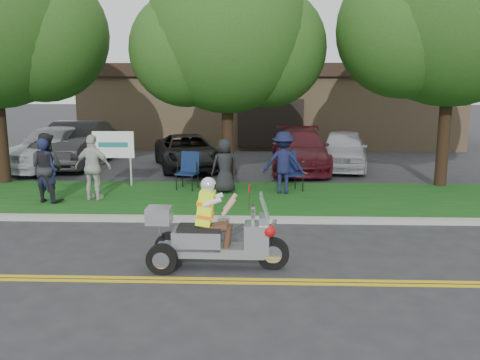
{
  "coord_description": "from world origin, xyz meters",
  "views": [
    {
      "loc": [
        1.44,
        -8.37,
        3.27
      ],
      "look_at": [
        1.07,
        2.0,
        1.21
      ],
      "focal_mm": 38.0,
      "sensor_mm": 36.0,
      "label": 1
    }
  ],
  "objects_px": {
    "parked_car_left": "(76,144)",
    "spectator_adult_mid": "(47,167)",
    "trike_scooter": "(211,237)",
    "lawn_chair_a": "(189,168)",
    "parked_car_mid": "(187,152)",
    "parked_car_right": "(300,150)",
    "lawn_chair_b": "(289,168)",
    "spectator_adult_right": "(93,167)",
    "parked_car_far_right": "(343,150)",
    "parked_car_far_left": "(57,146)",
    "spectator_adult_left": "(46,170)"
  },
  "relations": [
    {
      "from": "parked_car_left",
      "to": "spectator_adult_mid",
      "type": "bearing_deg",
      "value": -77.3
    },
    {
      "from": "trike_scooter",
      "to": "parked_car_left",
      "type": "relative_size",
      "value": 0.49
    },
    {
      "from": "lawn_chair_a",
      "to": "spectator_adult_mid",
      "type": "bearing_deg",
      "value": -138.39
    },
    {
      "from": "parked_car_mid",
      "to": "parked_car_right",
      "type": "height_order",
      "value": "parked_car_right"
    },
    {
      "from": "trike_scooter",
      "to": "lawn_chair_a",
      "type": "relative_size",
      "value": 2.3
    },
    {
      "from": "parked_car_right",
      "to": "spectator_adult_mid",
      "type": "bearing_deg",
      "value": -139.45
    },
    {
      "from": "lawn_chair_a",
      "to": "lawn_chair_b",
      "type": "height_order",
      "value": "lawn_chair_b"
    },
    {
      "from": "spectator_adult_right",
      "to": "parked_car_mid",
      "type": "xyz_separation_m",
      "value": [
        1.75,
        5.47,
        -0.35
      ]
    },
    {
      "from": "parked_car_left",
      "to": "spectator_adult_right",
      "type": "bearing_deg",
      "value": -66.73
    },
    {
      "from": "lawn_chair_b",
      "to": "spectator_adult_right",
      "type": "relative_size",
      "value": 0.65
    },
    {
      "from": "trike_scooter",
      "to": "parked_car_left",
      "type": "height_order",
      "value": "parked_car_left"
    },
    {
      "from": "trike_scooter",
      "to": "parked_car_mid",
      "type": "xyz_separation_m",
      "value": [
        -1.82,
        10.12,
        0.06
      ]
    },
    {
      "from": "spectator_adult_right",
      "to": "parked_car_far_right",
      "type": "bearing_deg",
      "value": -132.86
    },
    {
      "from": "trike_scooter",
      "to": "spectator_adult_right",
      "type": "bearing_deg",
      "value": 128.47
    },
    {
      "from": "parked_car_far_left",
      "to": "parked_car_mid",
      "type": "bearing_deg",
      "value": 21.92
    },
    {
      "from": "lawn_chair_b",
      "to": "parked_car_far_left",
      "type": "bearing_deg",
      "value": 131.91
    },
    {
      "from": "spectator_adult_left",
      "to": "parked_car_far_right",
      "type": "xyz_separation_m",
      "value": [
        8.67,
        6.02,
        -0.24
      ]
    },
    {
      "from": "parked_car_left",
      "to": "parked_car_far_right",
      "type": "distance_m",
      "value": 10.11
    },
    {
      "from": "parked_car_far_right",
      "to": "lawn_chair_a",
      "type": "bearing_deg",
      "value": -130.59
    },
    {
      "from": "spectator_adult_mid",
      "to": "spectator_adult_right",
      "type": "xyz_separation_m",
      "value": [
        1.15,
        0.25,
        -0.03
      ]
    },
    {
      "from": "lawn_chair_b",
      "to": "parked_car_far_right",
      "type": "xyz_separation_m",
      "value": [
        2.26,
        4.27,
        -0.03
      ]
    },
    {
      "from": "spectator_adult_right",
      "to": "spectator_adult_mid",
      "type": "bearing_deg",
      "value": 22.76
    },
    {
      "from": "parked_car_mid",
      "to": "parked_car_right",
      "type": "relative_size",
      "value": 0.9
    },
    {
      "from": "lawn_chair_a",
      "to": "parked_car_right",
      "type": "height_order",
      "value": "parked_car_right"
    },
    {
      "from": "trike_scooter",
      "to": "parked_car_mid",
      "type": "relative_size",
      "value": 0.55
    },
    {
      "from": "parked_car_far_left",
      "to": "parked_car_mid",
      "type": "relative_size",
      "value": 1.1
    },
    {
      "from": "parked_car_far_left",
      "to": "parked_car_far_right",
      "type": "bearing_deg",
      "value": 21.35
    },
    {
      "from": "trike_scooter",
      "to": "parked_car_right",
      "type": "distance_m",
      "value": 10.36
    },
    {
      "from": "trike_scooter",
      "to": "lawn_chair_b",
      "type": "height_order",
      "value": "trike_scooter"
    },
    {
      "from": "trike_scooter",
      "to": "parked_car_left",
      "type": "bearing_deg",
      "value": 121.29
    },
    {
      "from": "lawn_chair_a",
      "to": "parked_car_right",
      "type": "relative_size",
      "value": 0.22
    },
    {
      "from": "trike_scooter",
      "to": "lawn_chair_a",
      "type": "height_order",
      "value": "trike_scooter"
    },
    {
      "from": "lawn_chair_b",
      "to": "parked_car_right",
      "type": "height_order",
      "value": "parked_car_right"
    },
    {
      "from": "parked_car_right",
      "to": "parked_car_far_left",
      "type": "bearing_deg",
      "value": -176.93
    },
    {
      "from": "parked_car_far_left",
      "to": "parked_car_right",
      "type": "relative_size",
      "value": 0.99
    },
    {
      "from": "parked_car_mid",
      "to": "spectator_adult_mid",
      "type": "bearing_deg",
      "value": -133.3
    },
    {
      "from": "lawn_chair_a",
      "to": "spectator_adult_right",
      "type": "bearing_deg",
      "value": -132.47
    },
    {
      "from": "lawn_chair_a",
      "to": "parked_car_far_right",
      "type": "xyz_separation_m",
      "value": [
        5.2,
        4.17,
        0.0
      ]
    },
    {
      "from": "parked_car_far_left",
      "to": "spectator_adult_left",
      "type": "bearing_deg",
      "value": -52.11
    },
    {
      "from": "parked_car_mid",
      "to": "parked_car_far_right",
      "type": "distance_m",
      "value": 5.79
    },
    {
      "from": "parked_car_far_left",
      "to": "parked_car_far_right",
      "type": "relative_size",
      "value": 1.18
    },
    {
      "from": "lawn_chair_b",
      "to": "spectator_adult_left",
      "type": "height_order",
      "value": "spectator_adult_left"
    },
    {
      "from": "parked_car_far_left",
      "to": "parked_car_mid",
      "type": "height_order",
      "value": "parked_car_far_left"
    },
    {
      "from": "lawn_chair_a",
      "to": "trike_scooter",
      "type": "bearing_deg",
      "value": -63.77
    },
    {
      "from": "trike_scooter",
      "to": "parked_car_mid",
      "type": "distance_m",
      "value": 10.28
    },
    {
      "from": "spectator_adult_left",
      "to": "parked_car_right",
      "type": "relative_size",
      "value": 0.34
    },
    {
      "from": "spectator_adult_right",
      "to": "parked_car_left",
      "type": "relative_size",
      "value": 0.34
    },
    {
      "from": "spectator_adult_left",
      "to": "parked_car_mid",
      "type": "xyz_separation_m",
      "value": [
        2.88,
        5.83,
        -0.33
      ]
    },
    {
      "from": "parked_car_right",
      "to": "lawn_chair_b",
      "type": "bearing_deg",
      "value": -97.15
    },
    {
      "from": "spectator_adult_right",
      "to": "parked_car_far_left",
      "type": "bearing_deg",
      "value": -49.45
    }
  ]
}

